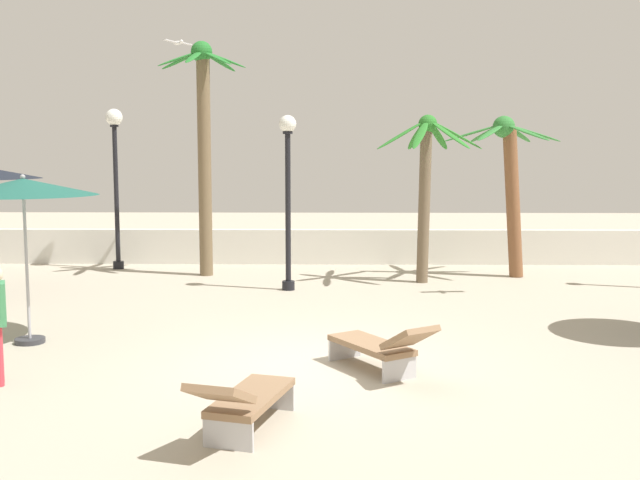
{
  "coord_description": "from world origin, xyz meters",
  "views": [
    {
      "loc": [
        0.25,
        -10.61,
        3.02
      ],
      "look_at": [
        0.0,
        3.48,
        1.4
      ],
      "focal_mm": 42.39,
      "sensor_mm": 36.0,
      "label": 1
    }
  ],
  "objects_px": {
    "patio_umbrella_4": "(23,189)",
    "palm_tree_2": "(425,174)",
    "palm_tree_0": "(509,174)",
    "lamp_post_2": "(288,181)",
    "lamp_post_3": "(115,161)",
    "lounge_chair_1": "(381,345)",
    "seagull_0": "(178,42)",
    "palm_tree_1": "(204,134)",
    "lounge_chair_0": "(244,398)"
  },
  "relations": [
    {
      "from": "patio_umbrella_4",
      "to": "palm_tree_2",
      "type": "xyz_separation_m",
      "value": [
        6.99,
        5.86,
        0.09
      ]
    },
    {
      "from": "palm_tree_0",
      "to": "lamp_post_2",
      "type": "height_order",
      "value": "palm_tree_0"
    },
    {
      "from": "palm_tree_2",
      "to": "lamp_post_3",
      "type": "height_order",
      "value": "lamp_post_3"
    },
    {
      "from": "palm_tree_2",
      "to": "lamp_post_3",
      "type": "xyz_separation_m",
      "value": [
        -7.79,
        1.96,
        0.28
      ]
    },
    {
      "from": "lounge_chair_1",
      "to": "seagull_0",
      "type": "relative_size",
      "value": 2.03
    },
    {
      "from": "patio_umbrella_4",
      "to": "lamp_post_2",
      "type": "relative_size",
      "value": 0.7
    },
    {
      "from": "seagull_0",
      "to": "palm_tree_2",
      "type": "bearing_deg",
      "value": -35.63
    },
    {
      "from": "patio_umbrella_4",
      "to": "palm_tree_0",
      "type": "height_order",
      "value": "palm_tree_0"
    },
    {
      "from": "lamp_post_2",
      "to": "lamp_post_3",
      "type": "xyz_separation_m",
      "value": [
        -4.66,
        3.02,
        0.42
      ]
    },
    {
      "from": "palm_tree_1",
      "to": "palm_tree_2",
      "type": "bearing_deg",
      "value": -10.12
    },
    {
      "from": "lounge_chair_0",
      "to": "seagull_0",
      "type": "height_order",
      "value": "seagull_0"
    },
    {
      "from": "palm_tree_0",
      "to": "lounge_chair_0",
      "type": "distance_m",
      "value": 12.02
    },
    {
      "from": "lamp_post_2",
      "to": "lounge_chair_0",
      "type": "xyz_separation_m",
      "value": [
        0.04,
        -8.71,
        -2.01
      ]
    },
    {
      "from": "lounge_chair_1",
      "to": "seagull_0",
      "type": "xyz_separation_m",
      "value": [
        -5.19,
        12.22,
        5.83
      ]
    },
    {
      "from": "palm_tree_2",
      "to": "lamp_post_3",
      "type": "bearing_deg",
      "value": 165.87
    },
    {
      "from": "palm_tree_0",
      "to": "lamp_post_2",
      "type": "distance_m",
      "value": 5.6
    },
    {
      "from": "lamp_post_2",
      "to": "seagull_0",
      "type": "relative_size",
      "value": 4.2
    },
    {
      "from": "palm_tree_0",
      "to": "lounge_chair_1",
      "type": "relative_size",
      "value": 2.11
    },
    {
      "from": "palm_tree_0",
      "to": "seagull_0",
      "type": "bearing_deg",
      "value": 155.93
    },
    {
      "from": "palm_tree_0",
      "to": "palm_tree_2",
      "type": "distance_m",
      "value": 2.3
    },
    {
      "from": "lamp_post_2",
      "to": "lounge_chair_0",
      "type": "relative_size",
      "value": 2.0
    },
    {
      "from": "patio_umbrella_4",
      "to": "lounge_chair_0",
      "type": "bearing_deg",
      "value": -45.05
    },
    {
      "from": "patio_umbrella_4",
      "to": "palm_tree_1",
      "type": "relative_size",
      "value": 0.47
    },
    {
      "from": "lamp_post_2",
      "to": "lamp_post_3",
      "type": "height_order",
      "value": "lamp_post_3"
    },
    {
      "from": "lounge_chair_0",
      "to": "lounge_chair_1",
      "type": "height_order",
      "value": "lounge_chair_1"
    },
    {
      "from": "lamp_post_2",
      "to": "lamp_post_3",
      "type": "bearing_deg",
      "value": 147.05
    },
    {
      "from": "lounge_chair_0",
      "to": "seagull_0",
      "type": "relative_size",
      "value": 2.1
    },
    {
      "from": "palm_tree_0",
      "to": "lounge_chair_0",
      "type": "xyz_separation_m",
      "value": [
        -5.24,
        -10.61,
        -2.11
      ]
    },
    {
      "from": "palm_tree_1",
      "to": "lamp_post_2",
      "type": "xyz_separation_m",
      "value": [
        2.17,
        -2.0,
        -1.08
      ]
    },
    {
      "from": "lamp_post_3",
      "to": "seagull_0",
      "type": "xyz_separation_m",
      "value": [
        1.12,
        2.82,
        3.4
      ]
    },
    {
      "from": "patio_umbrella_4",
      "to": "palm_tree_0",
      "type": "distance_m",
      "value": 11.33
    },
    {
      "from": "palm_tree_0",
      "to": "palm_tree_1",
      "type": "xyz_separation_m",
      "value": [
        -7.44,
        0.1,
        0.98
      ]
    },
    {
      "from": "lamp_post_3",
      "to": "lounge_chair_1",
      "type": "relative_size",
      "value": 2.24
    },
    {
      "from": "palm_tree_0",
      "to": "lounge_chair_0",
      "type": "relative_size",
      "value": 2.04
    },
    {
      "from": "palm_tree_2",
      "to": "lamp_post_2",
      "type": "bearing_deg",
      "value": -161.33
    },
    {
      "from": "patio_umbrella_4",
      "to": "lamp_post_2",
      "type": "height_order",
      "value": "lamp_post_2"
    },
    {
      "from": "lounge_chair_1",
      "to": "seagull_0",
      "type": "bearing_deg",
      "value": 113.01
    },
    {
      "from": "patio_umbrella_4",
      "to": "lounge_chair_0",
      "type": "xyz_separation_m",
      "value": [
        3.9,
        -3.9,
        -2.06
      ]
    },
    {
      "from": "palm_tree_1",
      "to": "lamp_post_3",
      "type": "xyz_separation_m",
      "value": [
        -2.49,
        1.01,
        -0.66
      ]
    },
    {
      "from": "palm_tree_1",
      "to": "palm_tree_2",
      "type": "height_order",
      "value": "palm_tree_1"
    },
    {
      "from": "lounge_chair_0",
      "to": "lounge_chair_1",
      "type": "bearing_deg",
      "value": 55.21
    },
    {
      "from": "palm_tree_2",
      "to": "lamp_post_2",
      "type": "distance_m",
      "value": 3.31
    },
    {
      "from": "palm_tree_1",
      "to": "seagull_0",
      "type": "bearing_deg",
      "value": 109.61
    },
    {
      "from": "palm_tree_2",
      "to": "patio_umbrella_4",
      "type": "bearing_deg",
      "value": -140.0
    },
    {
      "from": "palm_tree_1",
      "to": "seagull_0",
      "type": "relative_size",
      "value": 6.24
    },
    {
      "from": "lounge_chair_1",
      "to": "patio_umbrella_4",
      "type": "bearing_deg",
      "value": 164.05
    },
    {
      "from": "lamp_post_2",
      "to": "palm_tree_2",
      "type": "bearing_deg",
      "value": 18.67
    },
    {
      "from": "palm_tree_0",
      "to": "lamp_post_2",
      "type": "xyz_separation_m",
      "value": [
        -5.27,
        -1.9,
        -0.1
      ]
    },
    {
      "from": "lamp_post_3",
      "to": "seagull_0",
      "type": "relative_size",
      "value": 4.54
    },
    {
      "from": "seagull_0",
      "to": "palm_tree_0",
      "type": "bearing_deg",
      "value": -24.07
    }
  ]
}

